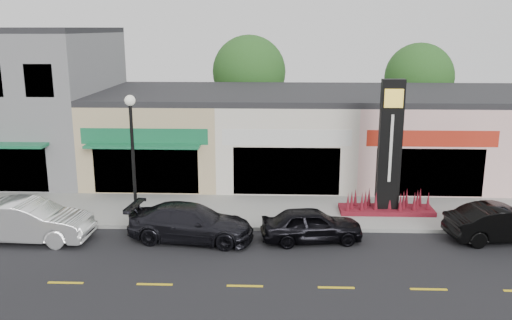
{
  "coord_description": "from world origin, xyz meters",
  "views": [
    {
      "loc": [
        -2.0,
        -19.31,
        8.28
      ],
      "look_at": [
        -2.9,
        4.0,
        2.57
      ],
      "focal_mm": 38.0,
      "sensor_mm": 36.0,
      "label": 1
    }
  ],
  "objects_px": {
    "car_black_conv": "(503,223)",
    "car_dark_sedan": "(191,223)",
    "car_white_van": "(28,221)",
    "lamp_west_near": "(132,146)",
    "car_black_sedan": "(312,225)",
    "pylon_sign": "(389,167)"
  },
  "relations": [
    {
      "from": "car_dark_sedan",
      "to": "car_black_sedan",
      "type": "distance_m",
      "value": 4.8
    },
    {
      "from": "car_white_van",
      "to": "car_black_conv",
      "type": "relative_size",
      "value": 1.14
    },
    {
      "from": "pylon_sign",
      "to": "car_white_van",
      "type": "relative_size",
      "value": 1.19
    },
    {
      "from": "car_white_van",
      "to": "car_dark_sedan",
      "type": "height_order",
      "value": "car_white_van"
    },
    {
      "from": "pylon_sign",
      "to": "car_dark_sedan",
      "type": "distance_m",
      "value": 9.13
    },
    {
      "from": "lamp_west_near",
      "to": "car_white_van",
      "type": "bearing_deg",
      "value": -153.76
    },
    {
      "from": "car_dark_sedan",
      "to": "lamp_west_near",
      "type": "bearing_deg",
      "value": 66.2
    },
    {
      "from": "lamp_west_near",
      "to": "car_white_van",
      "type": "height_order",
      "value": "lamp_west_near"
    },
    {
      "from": "car_white_van",
      "to": "car_black_conv",
      "type": "height_order",
      "value": "car_white_van"
    },
    {
      "from": "car_white_van",
      "to": "car_dark_sedan",
      "type": "xyz_separation_m",
      "value": [
        6.46,
        0.32,
        -0.1
      ]
    },
    {
      "from": "lamp_west_near",
      "to": "car_white_van",
      "type": "relative_size",
      "value": 1.09
    },
    {
      "from": "car_dark_sedan",
      "to": "car_black_conv",
      "type": "bearing_deg",
      "value": -80.84
    },
    {
      "from": "car_black_conv",
      "to": "car_dark_sedan",
      "type": "bearing_deg",
      "value": 83.76
    },
    {
      "from": "car_white_van",
      "to": "car_black_sedan",
      "type": "distance_m",
      "value": 11.27
    },
    {
      "from": "car_black_conv",
      "to": "car_white_van",
      "type": "bearing_deg",
      "value": 84.06
    },
    {
      "from": "pylon_sign",
      "to": "car_black_conv",
      "type": "height_order",
      "value": "pylon_sign"
    },
    {
      "from": "car_dark_sedan",
      "to": "car_black_conv",
      "type": "height_order",
      "value": "car_black_conv"
    },
    {
      "from": "car_dark_sedan",
      "to": "car_black_conv",
      "type": "distance_m",
      "value": 12.42
    },
    {
      "from": "lamp_west_near",
      "to": "car_black_conv",
      "type": "relative_size",
      "value": 1.24
    },
    {
      "from": "pylon_sign",
      "to": "car_black_sedan",
      "type": "relative_size",
      "value": 1.5
    },
    {
      "from": "car_black_sedan",
      "to": "car_white_van",
      "type": "bearing_deg",
      "value": 83.87
    },
    {
      "from": "lamp_west_near",
      "to": "car_black_sedan",
      "type": "xyz_separation_m",
      "value": [
        7.43,
        -1.5,
        -2.79
      ]
    }
  ]
}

